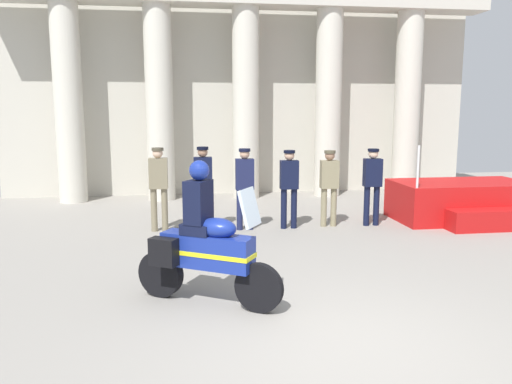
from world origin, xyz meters
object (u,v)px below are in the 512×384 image
object	(u,v)px
officer_in_row_1	(203,181)
officer_in_row_4	(329,182)
motorcycle_with_rider	(202,245)
reviewing_stand	(463,202)
officer_in_row_3	(289,183)
officer_in_row_5	(372,181)
officer_in_row_2	(245,182)
officer_in_row_0	(159,182)

from	to	relation	value
officer_in_row_1	officer_in_row_4	distance (m)	2.71
officer_in_row_1	motorcycle_with_rider	bearing A→B (deg)	88.93
reviewing_stand	officer_in_row_3	size ratio (longest dim) A/B	1.82
reviewing_stand	officer_in_row_1	world-z (taller)	reviewing_stand
officer_in_row_1	officer_in_row_5	xyz separation A→B (m)	(3.66, -0.10, -0.04)
officer_in_row_2	motorcycle_with_rider	bearing A→B (deg)	77.08
officer_in_row_3	officer_in_row_4	bearing A→B (deg)	-174.21
reviewing_stand	motorcycle_with_rider	bearing A→B (deg)	-145.13
officer_in_row_4	motorcycle_with_rider	xyz separation A→B (m)	(-2.91, -4.14, -0.18)
officer_in_row_5	reviewing_stand	bearing A→B (deg)	-173.57
officer_in_row_5	motorcycle_with_rider	size ratio (longest dim) A/B	0.89
officer_in_row_3	officer_in_row_5	bearing A→B (deg)	-177.99
officer_in_row_4	officer_in_row_5	world-z (taller)	officer_in_row_5
reviewing_stand	officer_in_row_5	xyz separation A→B (m)	(-2.26, -0.19, 0.57)
officer_in_row_2	motorcycle_with_rider	size ratio (longest dim) A/B	0.91
officer_in_row_4	officer_in_row_2	bearing A→B (deg)	3.26
officer_in_row_5	motorcycle_with_rider	world-z (taller)	motorcycle_with_rider
officer_in_row_1	officer_in_row_2	size ratio (longest dim) A/B	1.02
motorcycle_with_rider	officer_in_row_0	bearing A→B (deg)	130.83
officer_in_row_1	reviewing_stand	bearing A→B (deg)	-177.48
officer_in_row_1	officer_in_row_4	bearing A→B (deg)	-179.33
officer_in_row_0	officer_in_row_1	distance (m)	0.92
officer_in_row_0	officer_in_row_2	world-z (taller)	officer_in_row_0
reviewing_stand	officer_in_row_3	bearing A→B (deg)	-177.29
reviewing_stand	motorcycle_with_rider	distance (m)	7.47
officer_in_row_2	officer_in_row_5	bearing A→B (deg)	-178.38
officer_in_row_3	officer_in_row_5	world-z (taller)	officer_in_row_5
reviewing_stand	motorcycle_with_rider	size ratio (longest dim) A/B	1.61
motorcycle_with_rider	officer_in_row_4	bearing A→B (deg)	86.06
officer_in_row_3	officer_in_row_2	bearing A→B (deg)	0.86
officer_in_row_1	motorcycle_with_rider	world-z (taller)	motorcycle_with_rider
officer_in_row_5	officer_in_row_2	bearing A→B (deg)	1.62
officer_in_row_4	officer_in_row_5	bearing A→B (deg)	178.45
officer_in_row_0	officer_in_row_3	size ratio (longest dim) A/B	1.04
officer_in_row_2	motorcycle_with_rider	distance (m)	4.23
reviewing_stand	officer_in_row_1	size ratio (longest dim) A/B	1.73
officer_in_row_0	officer_in_row_4	world-z (taller)	officer_in_row_0
reviewing_stand	officer_in_row_0	xyz separation A→B (m)	(-6.83, -0.05, 0.61)
officer_in_row_3	officer_in_row_4	distance (m)	0.90
reviewing_stand	motorcycle_with_rider	xyz separation A→B (m)	(-6.12, -4.27, 0.37)
officer_in_row_3	motorcycle_with_rider	bearing A→B (deg)	65.40
officer_in_row_3	motorcycle_with_rider	size ratio (longest dim) A/B	0.88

